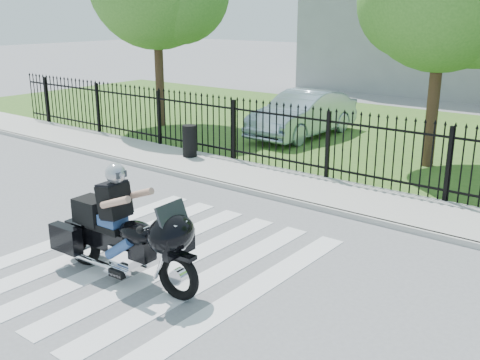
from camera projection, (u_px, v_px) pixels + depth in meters
The scene contains 9 objects.
ground at pixel (154, 260), 9.76m from camera, with size 120.00×120.00×0.00m, color slate.
crosswalk at pixel (154, 260), 9.76m from camera, with size 5.00×5.50×0.01m, color silver, non-canonical shape.
sidewalk at pixel (305, 188), 13.52m from camera, with size 40.00×2.00×0.12m, color #ADAAA3.
curb at pixel (282, 199), 12.76m from camera, with size 40.00×0.12×0.12m, color #ADAAA3.
grass_strip at pixel (415, 140), 18.81m from camera, with size 40.00×12.00×0.02m, color #315D20.
iron_fence at pixel (328, 147), 14.03m from camera, with size 26.00×0.04×1.80m.
motorcycle_rider at pixel (122, 232), 8.91m from camera, with size 2.97×0.94×1.96m.
parked_car at pixel (303, 114), 19.10m from camera, with size 1.62×4.66×1.53m, color #96ACBD.
litter_bin at pixel (189, 141), 16.11m from camera, with size 0.41×0.41×0.91m, color black.
Camera 1 is at (6.68, -6.12, 4.18)m, focal length 42.00 mm.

